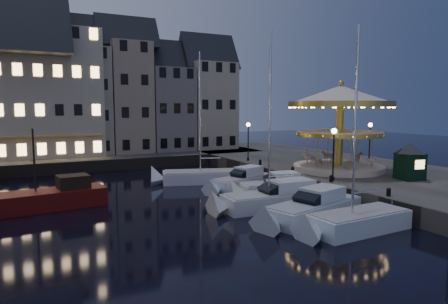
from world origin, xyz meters
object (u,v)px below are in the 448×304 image
streetlamp_d (370,136)px  motorboat_c (274,199)px  bollard_a (389,192)px  carousel (340,112)px  streetlamp_c (248,136)px  motorboat_b (310,210)px  motorboat_a (352,223)px  motorboat_f (204,177)px  motorboat_d (271,189)px  streetlamp_b (334,147)px  bollard_d (260,162)px  bollard_c (293,169)px  motorboat_e (240,183)px  bollard_b (331,178)px  ticket_kiosk (410,155)px  red_fishing_boat (54,198)px

streetlamp_d → motorboat_c: (-17.59, -8.09, -3.34)m
bollard_a → carousel: 11.95m
streetlamp_c → motorboat_b: size_ratio=0.49×
streetlamp_d → motorboat_a: bearing=-138.6°
motorboat_c → motorboat_f: size_ratio=0.94×
motorboat_d → streetlamp_d: bearing=17.4°
streetlamp_b → bollard_d: bearing=93.4°
streetlamp_c → bollard_d: 4.29m
bollard_a → bollard_d: (0.00, 16.00, 0.00)m
motorboat_b → bollard_c: bearing=59.7°
streetlamp_d → motorboat_b: (-17.21, -11.58, -3.37)m
bollard_c → motorboat_e: motorboat_e is taller
motorboat_a → bollard_b: bearing=56.4°
motorboat_a → motorboat_f: motorboat_f is taller
streetlamp_b → bollard_d: size_ratio=7.32×
motorboat_f → ticket_kiosk: 18.02m
streetlamp_b → bollard_b: streetlamp_b is taller
streetlamp_b → streetlamp_c: same height
streetlamp_b → streetlamp_d: same height
streetlamp_c → streetlamp_d: (11.30, -6.50, 0.00)m
motorboat_a → motorboat_b: size_ratio=1.43×
bollard_a → motorboat_c: motorboat_c is taller
carousel → streetlamp_d: bearing=24.0°
streetlamp_b → streetlamp_d: 13.29m
bollard_b → bollard_a: bearing=-90.0°
streetlamp_d → bollard_c: (-11.90, -2.50, -2.41)m
streetlamp_b → ticket_kiosk: (5.89, -2.38, -0.74)m
bollard_b → motorboat_a: size_ratio=0.05×
motorboat_f → carousel: 14.00m
motorboat_a → red_fishing_boat: (-14.78, 13.66, 0.16)m
motorboat_a → carousel: (9.40, 11.45, 6.19)m
motorboat_e → streetlamp_c: bearing=55.9°
bollard_c → red_fishing_boat: red_fishing_boat is taller
bollard_a → motorboat_a: 5.18m
streetlamp_c → bollard_a: streetlamp_c is taller
motorboat_c → carousel: bearing=25.2°
bollard_c → motorboat_c: motorboat_c is taller
streetlamp_c → bollard_d: size_ratio=7.32×
bollard_a → motorboat_a: motorboat_a is taller
motorboat_b → motorboat_d: (1.46, 6.63, -0.01)m
motorboat_b → ticket_kiosk: size_ratio=2.53×
motorboat_f → bollard_b: bearing=-59.4°
streetlamp_b → carousel: (4.02, 3.76, 2.71)m
motorboat_c → motorboat_e: 6.66m
motorboat_c → red_fishing_boat: size_ratio=1.65×
motorboat_b → carousel: (9.92, 8.34, 6.08)m
motorboat_c → red_fishing_boat: bearing=153.0°
motorboat_b → motorboat_e: (0.50, 10.09, -0.00)m
streetlamp_b → bollard_c: size_ratio=7.32×
streetlamp_c → bollard_b: (-0.60, -14.00, -2.41)m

